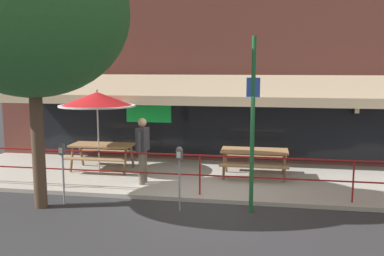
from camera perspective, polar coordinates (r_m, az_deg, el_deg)
The scene contains 12 objects.
ground_plane at distance 10.01m, azimuth 0.78°, elevation -9.91°, with size 120.00×120.00×0.00m, color #2D2D30.
patio_deck at distance 11.90m, azimuth 2.30°, elevation -6.70°, with size 15.00×4.00×0.10m, color #ADA89E.
restaurant_building at distance 13.75m, azimuth 3.65°, elevation 13.07°, with size 15.00×1.60×8.61m.
patio_railing at distance 10.08m, azimuth 1.06°, elevation -5.07°, with size 13.84×0.04×0.97m.
picnic_table_left at distance 12.75m, azimuth -11.89°, elevation -2.83°, with size 1.80×1.42×0.76m.
picnic_table_centre at distance 11.79m, azimuth 8.32°, elevation -3.64°, with size 1.80×1.42×0.76m.
patio_umbrella_left at distance 12.30m, azimuth -12.54°, elevation 3.69°, with size 2.14×2.14×2.38m.
pedestrian_walking at distance 11.05m, azimuth -6.60°, elevation -2.55°, with size 0.27×0.62×1.71m.
parking_meter_near at distance 10.06m, azimuth -16.91°, elevation -3.43°, with size 0.15×0.16×1.42m.
parking_meter_far at distance 9.17m, azimuth -1.70°, elevation -4.18°, with size 0.15×0.16×1.42m.
street_sign_pole at distance 9.03m, azimuth 8.08°, elevation 0.54°, with size 0.28×0.09×3.73m.
street_tree_curbside at distance 9.76m, azimuth -20.36°, elevation 15.58°, with size 4.17×3.75×6.62m.
Camera 1 is at (1.48, -9.39, 3.14)m, focal length 40.00 mm.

